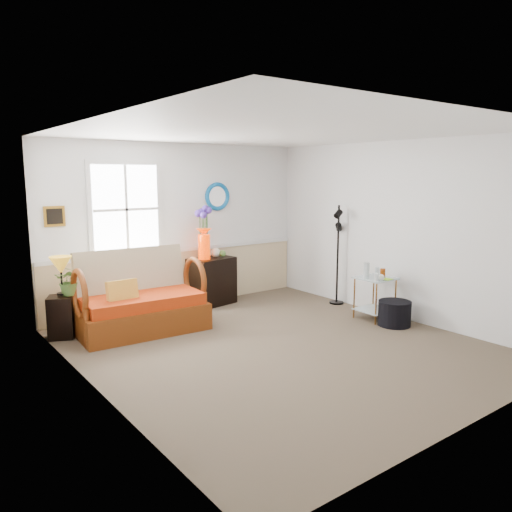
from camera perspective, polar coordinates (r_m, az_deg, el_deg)
floor at (r=6.31m, az=2.63°, el=-10.27°), size 4.50×5.00×0.01m
ceiling at (r=5.96m, az=2.82°, el=14.00°), size 4.50×5.00×0.01m
walls at (r=6.00m, az=2.72°, el=1.52°), size 4.51×5.01×2.60m
wainscot at (r=8.18m, az=-8.49°, el=-2.52°), size 4.46×0.02×0.90m
chair_rail at (r=8.09m, az=-8.54°, el=0.73°), size 4.46×0.04×0.06m
window at (r=7.63m, az=-14.63°, el=5.16°), size 1.14×0.06×1.44m
picture at (r=7.32m, az=-22.06°, el=4.23°), size 0.28×0.03×0.28m
mirror at (r=8.37m, az=-4.46°, el=6.80°), size 0.47×0.07×0.47m
loveseat at (r=6.93m, az=-13.07°, el=-3.99°), size 1.73×1.05×1.10m
throw_pillow at (r=6.72m, az=-14.99°, el=-4.37°), size 0.41×0.12×0.40m
lamp_stand at (r=7.02m, az=-21.37°, el=-6.51°), size 0.41×0.41×0.55m
table_lamp at (r=6.93m, az=-21.35°, el=-2.17°), size 0.40×0.40×0.52m
potted_plant at (r=6.94m, az=-20.51°, el=-3.01°), size 0.48×0.50×0.30m
cabinet at (r=8.22m, az=-5.09°, el=-2.86°), size 0.79×0.58×0.77m
flower_vase at (r=7.98m, az=-5.98°, el=2.58°), size 0.29×0.29×0.83m
side_table at (r=7.55m, az=13.41°, el=-4.73°), size 0.51×0.51×0.63m
tabletop_items at (r=7.40m, az=13.57°, el=-1.60°), size 0.44×0.44×0.24m
floor_lamp at (r=8.24m, az=9.32°, el=0.12°), size 0.27×0.27×1.63m
ottoman at (r=7.35m, az=15.55°, el=-6.32°), size 0.58×0.58×0.35m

